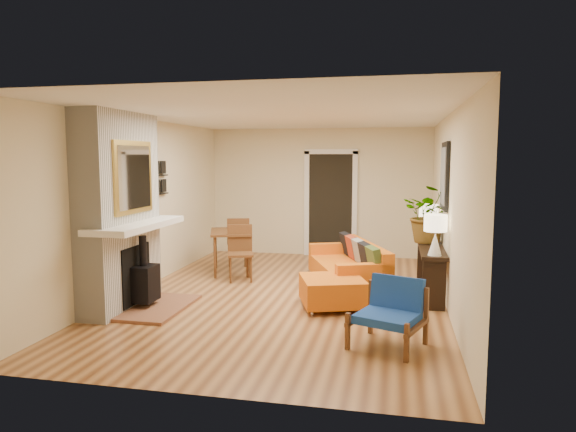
% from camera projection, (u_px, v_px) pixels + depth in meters
% --- Properties ---
extents(room_shell, '(6.50, 6.50, 6.50)m').
position_uv_depth(room_shell, '(345.00, 198.00, 9.79)').
color(room_shell, '#B57C45').
rests_on(room_shell, ground).
extents(fireplace, '(1.09, 1.68, 2.60)m').
position_uv_depth(fireplace, '(122.00, 216.00, 6.80)').
color(fireplace, white).
rests_on(fireplace, ground).
extents(sofa, '(1.46, 2.08, 0.75)m').
position_uv_depth(sofa, '(352.00, 266.00, 7.99)').
color(sofa, silver).
rests_on(sofa, ground).
extents(ottoman, '(1.01, 1.01, 0.41)m').
position_uv_depth(ottoman, '(332.00, 290.00, 6.88)').
color(ottoman, silver).
rests_on(ottoman, ground).
extents(blue_chair, '(0.88, 0.87, 0.72)m').
position_uv_depth(blue_chair, '(391.00, 309.00, 5.50)').
color(blue_chair, brown).
rests_on(blue_chair, ground).
extents(dining_table, '(1.08, 1.71, 0.90)m').
position_uv_depth(dining_table, '(235.00, 239.00, 8.97)').
color(dining_table, brown).
rests_on(dining_table, ground).
extents(console_table, '(0.34, 1.85, 0.72)m').
position_uv_depth(console_table, '(431.00, 256.00, 7.52)').
color(console_table, black).
rests_on(console_table, ground).
extents(lamp_near, '(0.30, 0.30, 0.54)m').
position_uv_depth(lamp_near, '(435.00, 230.00, 6.72)').
color(lamp_near, white).
rests_on(lamp_near, console_table).
extents(lamp_far, '(0.30, 0.30, 0.54)m').
position_uv_depth(lamp_far, '(428.00, 217.00, 8.21)').
color(lamp_far, white).
rests_on(lamp_far, console_table).
extents(houseplant, '(0.81, 0.71, 0.87)m').
position_uv_depth(houseplant, '(430.00, 214.00, 7.72)').
color(houseplant, '#1E5919').
rests_on(houseplant, console_table).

